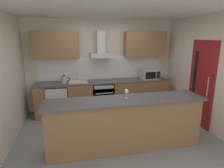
% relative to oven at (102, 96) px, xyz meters
% --- Properties ---
extents(ground, '(5.27, 4.48, 0.02)m').
position_rel_oven_xyz_m(ground, '(0.05, -1.39, -0.47)').
color(ground, gray).
extents(ceiling, '(5.27, 4.48, 0.02)m').
position_rel_oven_xyz_m(ceiling, '(0.05, -1.39, 2.15)').
color(ceiling, white).
extents(wall_back, '(5.27, 0.12, 2.60)m').
position_rel_oven_xyz_m(wall_back, '(0.05, 0.41, 0.84)').
color(wall_back, silver).
rests_on(wall_back, ground).
extents(wall_left, '(0.12, 4.48, 2.60)m').
position_rel_oven_xyz_m(wall_left, '(-2.14, -1.39, 0.84)').
color(wall_left, silver).
rests_on(wall_left, ground).
extents(wall_right, '(0.12, 4.48, 2.60)m').
position_rel_oven_xyz_m(wall_right, '(2.25, -1.39, 0.84)').
color(wall_right, silver).
rests_on(wall_right, ground).
extents(backsplash_tile, '(3.63, 0.02, 0.66)m').
position_rel_oven_xyz_m(backsplash_tile, '(0.05, 0.33, 0.77)').
color(backsplash_tile, white).
extents(counter_back, '(3.76, 0.60, 0.90)m').
position_rel_oven_xyz_m(counter_back, '(0.05, 0.03, -0.01)').
color(counter_back, olive).
rests_on(counter_back, ground).
extents(counter_island, '(3.01, 0.64, 1.00)m').
position_rel_oven_xyz_m(counter_island, '(0.11, -1.95, 0.04)').
color(counter_island, olive).
rests_on(counter_island, ground).
extents(upper_cabinets, '(3.71, 0.32, 0.70)m').
position_rel_oven_xyz_m(upper_cabinets, '(0.05, 0.18, 1.45)').
color(upper_cabinets, olive).
extents(side_door, '(0.08, 0.85, 2.05)m').
position_rel_oven_xyz_m(side_door, '(2.17, -1.32, 0.57)').
color(side_door, maroon).
rests_on(side_door, ground).
extents(oven, '(0.60, 0.62, 0.80)m').
position_rel_oven_xyz_m(oven, '(0.00, 0.00, 0.00)').
color(oven, slate).
rests_on(oven, ground).
extents(refrigerator, '(0.58, 0.60, 0.85)m').
position_rel_oven_xyz_m(refrigerator, '(-1.25, -0.00, -0.03)').
color(refrigerator, white).
rests_on(refrigerator, ground).
extents(microwave, '(0.50, 0.38, 0.30)m').
position_rel_oven_xyz_m(microwave, '(1.42, -0.03, 0.59)').
color(microwave, '#B7BABC').
rests_on(microwave, counter_back).
extents(sink, '(0.50, 0.40, 0.26)m').
position_rel_oven_xyz_m(sink, '(-0.68, 0.01, 0.47)').
color(sink, silver).
rests_on(sink, counter_back).
extents(kettle, '(0.29, 0.15, 0.24)m').
position_rel_oven_xyz_m(kettle, '(-1.03, -0.03, 0.55)').
color(kettle, '#B7BABC').
rests_on(kettle, counter_back).
extents(range_hood, '(0.62, 0.45, 0.72)m').
position_rel_oven_xyz_m(range_hood, '(0.00, 0.13, 1.33)').
color(range_hood, '#B7BABC').
extents(wine_glass, '(0.08, 0.08, 0.18)m').
position_rel_oven_xyz_m(wine_glass, '(0.14, -1.89, 0.66)').
color(wine_glass, silver).
rests_on(wine_glass, counter_island).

